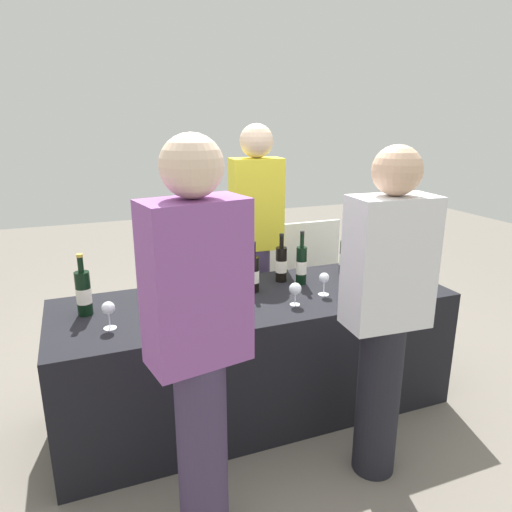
# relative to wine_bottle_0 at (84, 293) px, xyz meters

# --- Properties ---
(ground_plane) EXTENTS (12.00, 12.00, 0.00)m
(ground_plane) POSITION_rel_wine_bottle_0_xyz_m (0.94, -0.10, -0.86)
(ground_plane) COLOR slate
(tasting_table) EXTENTS (2.31, 0.80, 0.74)m
(tasting_table) POSITION_rel_wine_bottle_0_xyz_m (0.94, -0.10, -0.49)
(tasting_table) COLOR black
(tasting_table) RESTS_ON ground_plane
(wine_bottle_0) EXTENTS (0.08, 0.08, 0.34)m
(wine_bottle_0) POSITION_rel_wine_bottle_0_xyz_m (0.00, 0.00, 0.00)
(wine_bottle_0) COLOR black
(wine_bottle_0) RESTS_ON tasting_table
(wine_bottle_1) EXTENTS (0.08, 0.08, 0.31)m
(wine_bottle_1) POSITION_rel_wine_bottle_0_xyz_m (0.41, 0.11, -0.01)
(wine_bottle_1) COLOR black
(wine_bottle_1) RESTS_ON tasting_table
(wine_bottle_2) EXTENTS (0.08, 0.08, 0.31)m
(wine_bottle_2) POSITION_rel_wine_bottle_0_xyz_m (0.57, -0.02, -0.01)
(wine_bottle_2) COLOR black
(wine_bottle_2) RESTS_ON tasting_table
(wine_bottle_3) EXTENTS (0.07, 0.07, 0.31)m
(wine_bottle_3) POSITION_rel_wine_bottle_0_xyz_m (0.96, -0.01, -0.01)
(wine_bottle_3) COLOR black
(wine_bottle_3) RESTS_ON tasting_table
(wine_bottle_4) EXTENTS (0.07, 0.07, 0.31)m
(wine_bottle_4) POSITION_rel_wine_bottle_0_xyz_m (1.19, 0.11, -0.01)
(wine_bottle_4) COLOR black
(wine_bottle_4) RESTS_ON tasting_table
(wine_bottle_5) EXTENTS (0.07, 0.07, 0.34)m
(wine_bottle_5) POSITION_rel_wine_bottle_0_xyz_m (1.29, 0.02, 0.00)
(wine_bottle_5) COLOR black
(wine_bottle_5) RESTS_ON tasting_table
(wine_bottle_6) EXTENTS (0.08, 0.08, 0.33)m
(wine_bottle_6) POSITION_rel_wine_bottle_0_xyz_m (1.65, 0.09, -0.01)
(wine_bottle_6) COLOR black
(wine_bottle_6) RESTS_ON tasting_table
(wine_bottle_7) EXTENTS (0.07, 0.07, 0.33)m
(wine_bottle_7) POSITION_rel_wine_bottle_0_xyz_m (1.85, 0.00, -0.00)
(wine_bottle_7) COLOR black
(wine_bottle_7) RESTS_ON tasting_table
(wine_glass_0) EXTENTS (0.07, 0.07, 0.14)m
(wine_glass_0) POSITION_rel_wine_bottle_0_xyz_m (0.11, -0.23, -0.02)
(wine_glass_0) COLOR silver
(wine_glass_0) RESTS_ON tasting_table
(wine_glass_1) EXTENTS (0.07, 0.07, 0.14)m
(wine_glass_1) POSITION_rel_wine_bottle_0_xyz_m (0.55, -0.24, -0.02)
(wine_glass_1) COLOR silver
(wine_glass_1) RESTS_ON tasting_table
(wine_glass_2) EXTENTS (0.06, 0.06, 0.13)m
(wine_glass_2) POSITION_rel_wine_bottle_0_xyz_m (0.81, -0.25, -0.03)
(wine_glass_2) COLOR silver
(wine_glass_2) RESTS_ON tasting_table
(wine_glass_3) EXTENTS (0.07, 0.07, 0.13)m
(wine_glass_3) POSITION_rel_wine_bottle_0_xyz_m (1.10, -0.29, -0.03)
(wine_glass_3) COLOR silver
(wine_glass_3) RESTS_ON tasting_table
(wine_glass_4) EXTENTS (0.06, 0.06, 0.14)m
(wine_glass_4) POSITION_rel_wine_bottle_0_xyz_m (1.32, -0.21, -0.02)
(wine_glass_4) COLOR silver
(wine_glass_4) RESTS_ON tasting_table
(wine_glass_5) EXTENTS (0.07, 0.07, 0.15)m
(wine_glass_5) POSITION_rel_wine_bottle_0_xyz_m (1.63, -0.30, -0.02)
(wine_glass_5) COLOR silver
(wine_glass_5) RESTS_ON tasting_table
(server_pouring) EXTENTS (0.36, 0.23, 1.71)m
(server_pouring) POSITION_rel_wine_bottle_0_xyz_m (1.19, 0.54, 0.09)
(server_pouring) COLOR #3F3351
(server_pouring) RESTS_ON ground_plane
(guest_0) EXTENTS (0.41, 0.27, 1.70)m
(guest_0) POSITION_rel_wine_bottle_0_xyz_m (0.39, -0.88, 0.07)
(guest_0) COLOR #3F3351
(guest_0) RESTS_ON ground_plane
(guest_1) EXTENTS (0.40, 0.24, 1.64)m
(guest_1) POSITION_rel_wine_bottle_0_xyz_m (1.31, -0.81, 0.03)
(guest_1) COLOR black
(guest_1) RESTS_ON ground_plane
(menu_board) EXTENTS (0.64, 0.03, 0.92)m
(menu_board) POSITION_rel_wine_bottle_0_xyz_m (1.74, 0.86, -0.40)
(menu_board) COLOR white
(menu_board) RESTS_ON ground_plane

